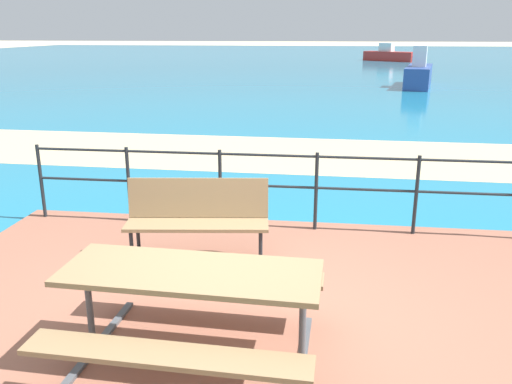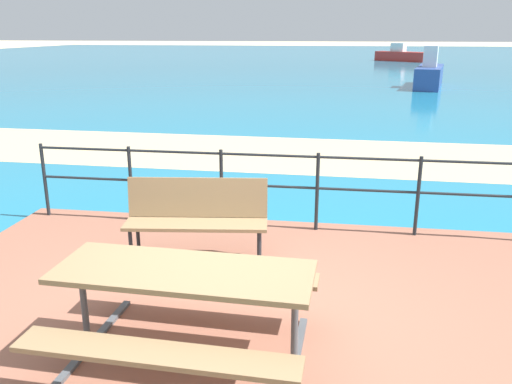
# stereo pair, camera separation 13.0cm
# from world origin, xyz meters

# --- Properties ---
(ground_plane) EXTENTS (240.00, 240.00, 0.00)m
(ground_plane) POSITION_xyz_m (0.00, 0.00, 0.00)
(ground_plane) COLOR beige
(patio_paving) EXTENTS (6.40, 5.20, 0.06)m
(patio_paving) POSITION_xyz_m (0.00, 0.00, 0.03)
(patio_paving) COLOR #935B47
(patio_paving) RESTS_ON ground
(sea_water) EXTENTS (90.00, 90.00, 0.01)m
(sea_water) POSITION_xyz_m (0.00, 40.00, 0.01)
(sea_water) COLOR teal
(sea_water) RESTS_ON ground
(beach_strip) EXTENTS (54.05, 4.35, 0.01)m
(beach_strip) POSITION_xyz_m (0.00, 6.70, 0.01)
(beach_strip) COLOR tan
(beach_strip) RESTS_ON ground
(picnic_table) EXTENTS (1.88, 1.49, 0.74)m
(picnic_table) POSITION_xyz_m (-0.24, -0.51, 0.63)
(picnic_table) COLOR #8C704C
(picnic_table) RESTS_ON patio_paving
(park_bench) EXTENTS (1.51, 0.60, 0.88)m
(park_bench) POSITION_xyz_m (-0.62, 1.27, 0.59)
(park_bench) COLOR #8C704C
(park_bench) RESTS_ON patio_paving
(railing_fence) EXTENTS (5.94, 0.04, 0.97)m
(railing_fence) POSITION_xyz_m (0.00, 2.36, 0.67)
(railing_fence) COLOR #1E2328
(railing_fence) RESTS_ON patio_paving
(boat_near) EXTENTS (4.43, 3.54, 1.42)m
(boat_near) POSITION_xyz_m (5.80, 41.37, 0.46)
(boat_near) COLOR red
(boat_near) RESTS_ON sea_water
(boat_mid) EXTENTS (1.86, 4.81, 1.78)m
(boat_mid) POSITION_xyz_m (4.75, 20.89, 0.56)
(boat_mid) COLOR #2D478C
(boat_mid) RESTS_ON sea_water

